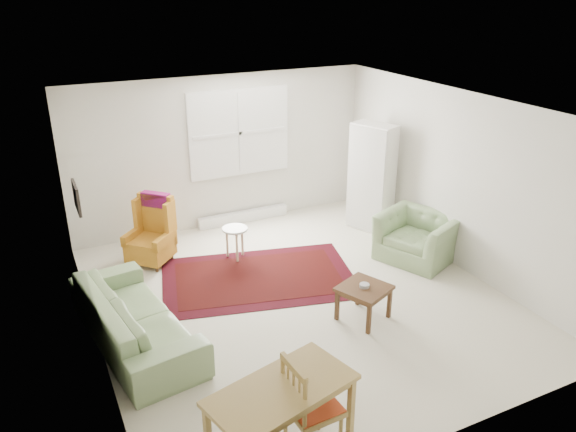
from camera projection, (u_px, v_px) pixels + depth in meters
name	position (u px, v px, depth m)	size (l,w,h in m)	color
room	(292.00, 203.00, 7.05)	(5.04, 5.54, 2.51)	beige
rug	(258.00, 277.00, 7.84)	(2.64, 1.70, 0.03)	black
sofa	(134.00, 308.00, 6.30)	(2.22, 0.87, 0.90)	#759060
armchair	(418.00, 233.00, 8.25)	(1.06, 0.92, 0.82)	#759060
wingback_chair	(149.00, 231.00, 8.07)	(0.58, 0.62, 1.01)	#AF701A
coffee_table	(363.00, 302.00, 6.83)	(0.55, 0.55, 0.45)	#432814
stool	(235.00, 243.00, 8.31)	(0.37, 0.37, 0.50)	white
cabinet	(372.00, 178.00, 9.11)	(0.37, 0.71, 1.77)	white
desk	(282.00, 425.00, 4.72)	(1.24, 0.62, 0.78)	olive
desk_chair	(313.00, 405.00, 4.80)	(0.43, 0.43, 0.99)	olive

